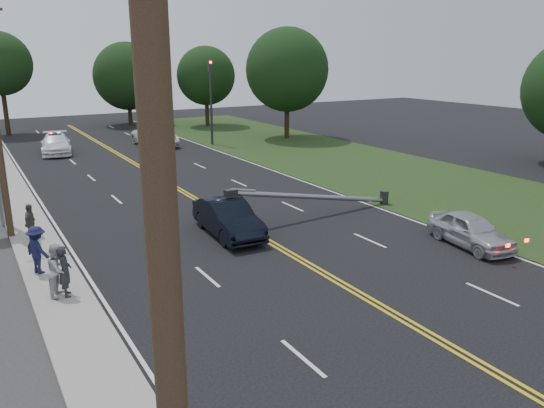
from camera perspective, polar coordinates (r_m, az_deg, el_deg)
ground at (r=17.59m, az=9.81°, el=-9.78°), size 120.00×120.00×0.00m
sidewalk at (r=23.27m, az=-23.82°, el=-4.32°), size 1.80×70.00×0.12m
grass_verge at (r=33.37m, az=16.51°, el=2.11°), size 12.00×80.00×0.01m
centerline_yellow at (r=25.46m, az=-4.83°, el=-1.43°), size 0.36×80.00×0.00m
traffic_signal at (r=46.08m, az=-6.60°, el=11.56°), size 0.28×0.41×7.05m
fallen_streetlight at (r=25.63m, az=5.55°, el=0.78°), size 9.36×0.44×1.91m
utility_pole_near at (r=4.81m, az=-11.03°, el=-14.98°), size 1.60×0.28×10.00m
tree_7 at (r=61.19m, az=-15.30°, el=13.12°), size 7.27×7.27×8.88m
tree_8 at (r=58.61m, az=-7.12°, el=13.53°), size 6.21×6.21×8.44m
tree_9 at (r=49.35m, az=1.64°, el=14.23°), size 7.50×7.50×9.94m
crashed_sedan at (r=22.79m, az=-4.75°, el=-1.50°), size 1.89×4.76×1.54m
waiting_sedan at (r=22.92m, az=20.61°, el=-2.64°), size 2.19×4.18×1.36m
emergency_a at (r=46.48m, az=-12.41°, el=7.08°), size 2.87×5.73×1.56m
emergency_b at (r=45.08m, az=-22.22°, el=6.00°), size 2.90×5.52×1.53m
bystander_a at (r=18.02m, az=-21.38°, el=-6.73°), size 0.48×0.66×1.67m
bystander_b at (r=18.13m, az=-22.03°, el=-6.57°), size 0.99×1.05×1.73m
bystander_c at (r=20.22m, az=-23.91°, el=-4.52°), size 1.08×1.27×1.71m
bystander_d at (r=23.75m, az=-24.56°, el=-1.85°), size 0.75×1.00×1.58m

